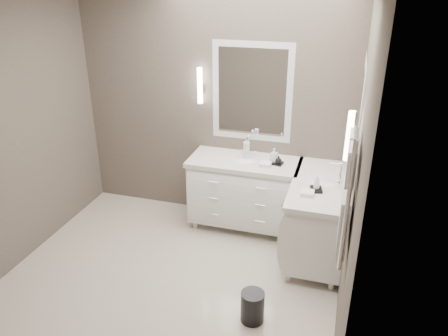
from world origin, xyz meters
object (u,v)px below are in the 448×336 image
(vanity_right, at_px, (319,214))
(waste_bin, at_px, (252,307))
(vanity_back, at_px, (244,189))
(towel_ladder, at_px, (347,197))

(vanity_right, bearing_deg, waste_bin, -110.38)
(vanity_back, xyz_separation_m, waste_bin, (0.45, -1.47, -0.34))
(vanity_back, height_order, towel_ladder, towel_ladder)
(vanity_right, distance_m, towel_ladder, 1.60)
(vanity_right, bearing_deg, vanity_back, 159.62)
(vanity_right, height_order, towel_ladder, towel_ladder)
(vanity_back, bearing_deg, vanity_right, -20.38)
(towel_ladder, relative_size, waste_bin, 3.14)
(waste_bin, bearing_deg, vanity_right, 69.62)
(vanity_back, xyz_separation_m, vanity_right, (0.88, -0.33, 0.00))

